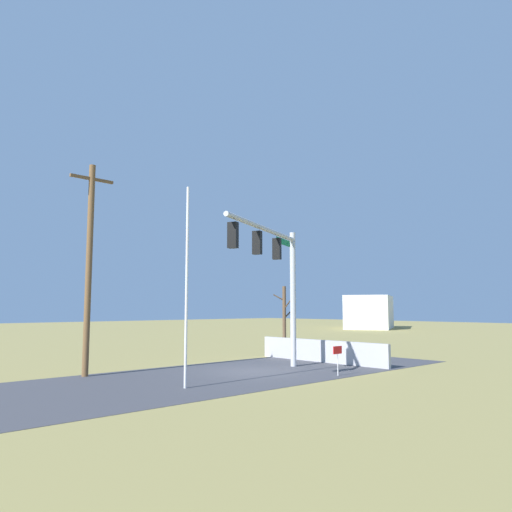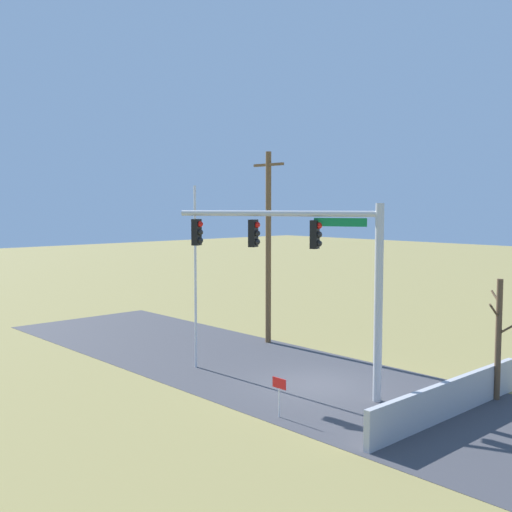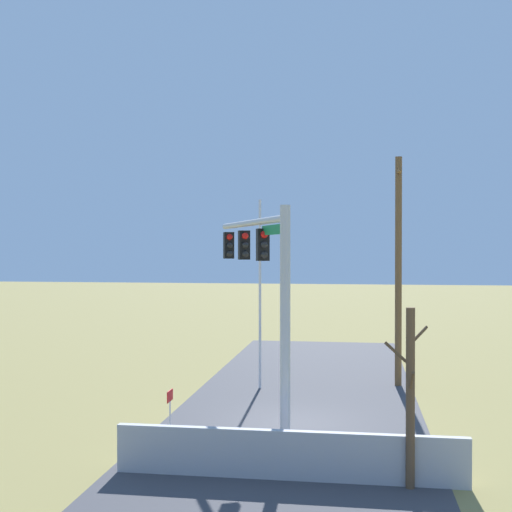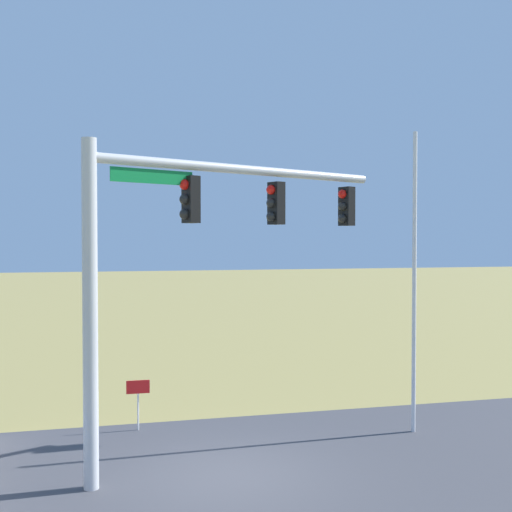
{
  "view_description": "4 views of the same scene",
  "coord_description": "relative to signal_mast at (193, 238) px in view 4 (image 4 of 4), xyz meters",
  "views": [
    {
      "loc": [
        -14.91,
        -16.14,
        2.81
      ],
      "look_at": [
        -1.66,
        -1.9,
        4.88
      ],
      "focal_mm": 34.13,
      "sensor_mm": 36.0,
      "label": 1
    },
    {
      "loc": [
        14.63,
        -16.49,
        6.42
      ],
      "look_at": [
        -1.17,
        -1.91,
        4.68
      ],
      "focal_mm": 43.74,
      "sensor_mm": 36.0,
      "label": 2
    },
    {
      "loc": [
        20.45,
        1.9,
        5.35
      ],
      "look_at": [
        -1.83,
        -1.43,
        5.09
      ],
      "focal_mm": 47.29,
      "sensor_mm": 36.0,
      "label": 3
    },
    {
      "loc": [
        2.45,
        12.16,
        4.66
      ],
      "look_at": [
        -0.85,
        -1.19,
        4.28
      ],
      "focal_mm": 44.85,
      "sensor_mm": 36.0,
      "label": 4
    }
  ],
  "objects": [
    {
      "name": "ground_plane",
      "position": [
        -0.55,
        0.88,
        -4.67
      ],
      "size": [
        160.0,
        160.0,
        0.0
      ],
      "primitive_type": "plane",
      "color": "olive"
    },
    {
      "name": "signal_mast",
      "position": [
        0.0,
        0.0,
        0.0
      ],
      "size": [
        6.85,
        3.17,
        6.5
      ],
      "color": "#B2B5BA",
      "rests_on": "ground_plane"
    },
    {
      "name": "sidewalk_corner",
      "position": [
        3.05,
        0.9,
        -4.66
      ],
      "size": [
        6.0,
        6.0,
        0.01
      ],
      "primitive_type": "cube",
      "color": "#B7B5AD",
      "rests_on": "ground_plane"
    },
    {
      "name": "flagpole",
      "position": [
        -5.44,
        -0.85,
        -1.07
      ],
      "size": [
        0.1,
        0.1,
        7.2
      ],
      "primitive_type": "cylinder",
      "color": "silver",
      "rests_on": "ground_plane"
    },
    {
      "name": "open_sign",
      "position": [
        0.98,
        -2.57,
        -3.76
      ],
      "size": [
        0.56,
        0.04,
        1.22
      ],
      "color": "silver",
      "rests_on": "ground_plane"
    },
    {
      "name": "road_surface",
      "position": [
        -4.55,
        0.88,
        -4.66
      ],
      "size": [
        28.0,
        8.0,
        0.01
      ],
      "primitive_type": "cube",
      "color": "#3D3D42",
      "rests_on": "ground_plane"
    }
  ]
}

